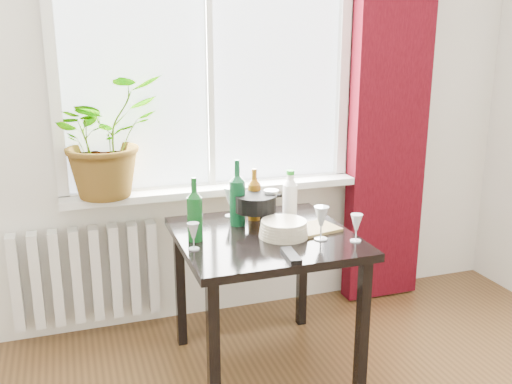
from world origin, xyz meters
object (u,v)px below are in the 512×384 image
object	(u,v)px
radiator	(86,274)
bottle_amber	(254,194)
wine_bottle_left	(195,209)
wineglass_back_left	(230,202)
fondue_pot	(256,210)
potted_plant	(104,137)
wine_bottle_right	(237,192)
plate_stack	(284,229)
wineglass_front_right	(321,223)
wineglass_front_left	(194,236)
cleaning_bottle	(290,195)
tv_remote	(291,255)
cutting_board	(310,229)
wineglass_far_right	(356,228)
table	(265,251)
wineglass_back_center	(271,206)

from	to	relation	value
radiator	bottle_amber	xyz separation A→B (m)	(0.87, -0.39, 0.50)
wine_bottle_left	wineglass_back_left	world-z (taller)	wine_bottle_left
wine_bottle_left	fondue_pot	xyz separation A→B (m)	(0.34, 0.11, -0.07)
fondue_pot	potted_plant	bearing A→B (deg)	161.57
potted_plant	wine_bottle_left	world-z (taller)	potted_plant
radiator	potted_plant	xyz separation A→B (m)	(0.15, -0.05, 0.79)
wine_bottle_right	plate_stack	bearing A→B (deg)	-56.51
wineglass_front_right	wineglass_front_left	size ratio (longest dim) A/B	1.30
cleaning_bottle	plate_stack	xyz separation A→B (m)	(-0.13, -0.23, -0.10)
wineglass_front_left	wine_bottle_right	bearing A→B (deg)	43.11
potted_plant	plate_stack	size ratio (longest dim) A/B	2.67
wine_bottle_right	wineglass_front_right	xyz separation A→B (m)	(0.32, -0.34, -0.09)
fondue_pot	tv_remote	size ratio (longest dim) A/B	1.38
wineglass_back_left	cutting_board	distance (m)	0.48
plate_stack	cutting_board	xyz separation A→B (m)	(0.15, 0.03, -0.03)
bottle_amber	wineglass_front_right	distance (m)	0.45
fondue_pot	cutting_board	distance (m)	0.30
wine_bottle_left	fondue_pot	bearing A→B (deg)	18.48
wine_bottle_left	wineglass_far_right	xyz separation A→B (m)	(0.72, -0.26, -0.09)
potted_plant	table	bearing A→B (deg)	-39.81
fondue_pot	table	bearing A→B (deg)	-75.01
bottle_amber	cutting_board	size ratio (longest dim) A/B	1.00
wineglass_front_left	fondue_pot	size ratio (longest dim) A/B	0.54
cutting_board	cleaning_bottle	bearing A→B (deg)	97.99
wineglass_back_left	cutting_board	xyz separation A→B (m)	(0.31, -0.36, -0.08)
cleaning_bottle	tv_remote	size ratio (longest dim) A/B	1.55
wineglass_front_left	wineglass_far_right	bearing A→B (deg)	-10.76
potted_plant	tv_remote	distance (m)	1.22
wine_bottle_right	wineglass_front_left	world-z (taller)	wine_bottle_right
wine_bottle_right	bottle_amber	bearing A→B (deg)	26.63
radiator	wineglass_far_right	xyz separation A→B (m)	(1.23, -0.87, 0.43)
wine_bottle_left	wine_bottle_right	world-z (taller)	wine_bottle_right
wineglass_front_right	wine_bottle_right	bearing A→B (deg)	132.77
wineglass_back_center	cutting_board	distance (m)	0.24
potted_plant	wineglass_back_center	world-z (taller)	potted_plant
wine_bottle_right	wineglass_back_center	xyz separation A→B (m)	(0.17, -0.03, -0.08)
cleaning_bottle	wineglass_back_left	world-z (taller)	cleaning_bottle
potted_plant	wineglass_far_right	xyz separation A→B (m)	(1.08, -0.82, -0.36)
fondue_pot	wineglass_back_center	bearing A→B (deg)	20.37
wineglass_back_left	cutting_board	world-z (taller)	wineglass_back_left
wineglass_far_right	fondue_pot	bearing A→B (deg)	135.35
wineglass_front_left	wineglass_back_left	bearing A→B (deg)	54.70
radiator	bottle_amber	size ratio (longest dim) A/B	2.82
radiator	wineglass_far_right	world-z (taller)	wineglass_far_right
fondue_pot	wineglass_back_left	bearing A→B (deg)	127.00
bottle_amber	tv_remote	distance (m)	0.58
wineglass_far_right	wineglass_front_right	bearing A→B (deg)	152.21
wine_bottle_left	wineglass_far_right	bearing A→B (deg)	-19.79
wine_bottle_right	cutting_board	size ratio (longest dim) A/B	1.24
table	wine_bottle_right	distance (m)	0.33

